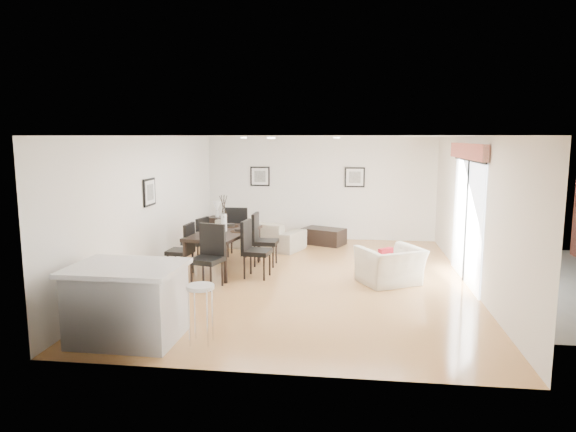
# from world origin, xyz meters

# --- Properties ---
(ground) EXTENTS (8.00, 8.00, 0.00)m
(ground) POSITION_xyz_m (0.00, 0.00, 0.00)
(ground) COLOR tan
(ground) RESTS_ON ground
(wall_back) EXTENTS (6.00, 0.04, 2.70)m
(wall_back) POSITION_xyz_m (0.00, 4.00, 1.35)
(wall_back) COLOR white
(wall_back) RESTS_ON ground
(wall_front) EXTENTS (6.00, 0.04, 2.70)m
(wall_front) POSITION_xyz_m (0.00, -4.00, 1.35)
(wall_front) COLOR white
(wall_front) RESTS_ON ground
(wall_left) EXTENTS (0.04, 8.00, 2.70)m
(wall_left) POSITION_xyz_m (-3.00, 0.00, 1.35)
(wall_left) COLOR white
(wall_left) RESTS_ON ground
(wall_right) EXTENTS (0.04, 8.00, 2.70)m
(wall_right) POSITION_xyz_m (3.00, 0.00, 1.35)
(wall_right) COLOR white
(wall_right) RESTS_ON ground
(ceiling) EXTENTS (6.00, 8.00, 0.02)m
(ceiling) POSITION_xyz_m (0.00, 0.00, 2.70)
(ceiling) COLOR white
(ceiling) RESTS_ON wall_back
(sofa) EXTENTS (2.52, 1.67, 0.69)m
(sofa) POSITION_xyz_m (-1.49, 2.72, 0.34)
(sofa) COLOR #A29883
(sofa) RESTS_ON ground
(armchair) EXTENTS (1.37, 1.32, 0.68)m
(armchair) POSITION_xyz_m (1.57, -0.12, 0.34)
(armchair) COLOR beige
(armchair) RESTS_ON ground
(dining_table) EXTENTS (1.27, 2.05, 0.80)m
(dining_table) POSITION_xyz_m (-1.71, 0.50, 0.72)
(dining_table) COLOR black
(dining_table) RESTS_ON ground
(dining_chair_wnear) EXTENTS (0.49, 0.49, 1.03)m
(dining_chair_wnear) POSITION_xyz_m (-2.39, 0.01, 0.57)
(dining_chair_wnear) COLOR black
(dining_chair_wnear) RESTS_ON ground
(dining_chair_wfar) EXTENTS (0.55, 0.55, 1.00)m
(dining_chair_wfar) POSITION_xyz_m (-2.40, 0.95, 0.56)
(dining_chair_wfar) COLOR black
(dining_chair_wfar) RESTS_ON ground
(dining_chair_enear) EXTENTS (0.55, 0.55, 1.11)m
(dining_chair_enear) POSITION_xyz_m (-1.04, 0.03, 0.62)
(dining_chair_enear) COLOR black
(dining_chair_enear) RESTS_ON ground
(dining_chair_efar) EXTENTS (0.51, 0.51, 1.11)m
(dining_chair_efar) POSITION_xyz_m (-1.04, 0.98, 0.62)
(dining_chair_efar) COLOR black
(dining_chair_efar) RESTS_ON ground
(dining_chair_head) EXTENTS (0.62, 0.62, 1.14)m
(dining_chair_head) POSITION_xyz_m (-1.69, -0.69, 0.63)
(dining_chair_head) COLOR black
(dining_chair_head) RESTS_ON ground
(dining_chair_foot) EXTENTS (0.53, 0.53, 1.14)m
(dining_chair_foot) POSITION_xyz_m (-1.71, 1.68, 0.64)
(dining_chair_foot) COLOR black
(dining_chair_foot) RESTS_ON ground
(vase) EXTENTS (0.96, 1.47, 0.74)m
(vase) POSITION_xyz_m (-1.71, 0.50, 1.10)
(vase) COLOR white
(vase) RESTS_ON dining_table
(coffee_table) EXTENTS (1.17, 0.96, 0.41)m
(coffee_table) POSITION_xyz_m (0.15, 3.28, 0.20)
(coffee_table) COLOR black
(coffee_table) RESTS_ON ground
(side_table) EXTENTS (0.51, 0.51, 0.61)m
(side_table) POSITION_xyz_m (-2.67, 3.53, 0.30)
(side_table) COLOR black
(side_table) RESTS_ON ground
(table_lamp) EXTENTS (0.22, 0.22, 0.41)m
(table_lamp) POSITION_xyz_m (-2.67, 3.53, 0.87)
(table_lamp) COLOR white
(table_lamp) RESTS_ON side_table
(cushion) EXTENTS (0.29, 0.27, 0.30)m
(cushion) POSITION_xyz_m (1.47, -0.22, 0.54)
(cushion) COLOR #A8151F
(cushion) RESTS_ON armchair
(kitchen_island) EXTENTS (1.48, 1.15, 1.02)m
(kitchen_island) POSITION_xyz_m (-2.09, -3.23, 0.52)
(kitchen_island) COLOR #BDBDBF
(kitchen_island) RESTS_ON ground
(bar_stool) EXTENTS (0.36, 0.36, 0.79)m
(bar_stool) POSITION_xyz_m (-1.08, -3.23, 0.68)
(bar_stool) COLOR silver
(bar_stool) RESTS_ON ground
(framed_print_back_left) EXTENTS (0.52, 0.04, 0.52)m
(framed_print_back_left) POSITION_xyz_m (-1.60, 3.97, 1.65)
(framed_print_back_left) COLOR black
(framed_print_back_left) RESTS_ON wall_back
(framed_print_back_right) EXTENTS (0.52, 0.04, 0.52)m
(framed_print_back_right) POSITION_xyz_m (0.90, 3.97, 1.65)
(framed_print_back_right) COLOR black
(framed_print_back_right) RESTS_ON wall_back
(framed_print_left_wall) EXTENTS (0.04, 0.52, 0.52)m
(framed_print_left_wall) POSITION_xyz_m (-2.97, -0.20, 1.65)
(framed_print_left_wall) COLOR black
(framed_print_left_wall) RESTS_ON wall_left
(sliding_door) EXTENTS (0.12, 2.70, 2.57)m
(sliding_door) POSITION_xyz_m (2.96, 0.30, 1.66)
(sliding_door) COLOR white
(sliding_door) RESTS_ON wall_right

